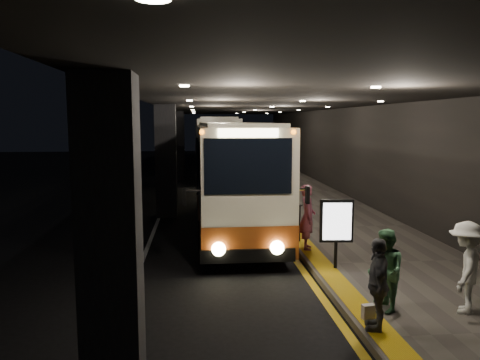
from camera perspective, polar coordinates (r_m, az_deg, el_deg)
name	(u,v)px	position (r m, az deg, el deg)	size (l,w,h in m)	color
ground	(207,241)	(14.95, -4.02, -7.39)	(90.00, 90.00, 0.00)	black
lane_line_white	(162,211)	(19.88, -9.55, -3.79)	(0.12, 50.00, 0.01)	silver
kerb_stripe_yellow	(260,210)	(20.00, 2.42, -3.63)	(0.18, 50.00, 0.01)	gold
sidewalk	(315,207)	(20.44, 9.11, -3.28)	(4.50, 50.00, 0.15)	#514C44
tactile_strip	(271,206)	(20.04, 3.84, -3.18)	(0.50, 50.00, 0.01)	gold
terminal_wall	(368,139)	(20.80, 15.31, 4.85)	(0.10, 50.00, 6.00)	black
support_columns	(166,161)	(18.57, -8.99, 2.29)	(0.80, 24.80, 4.40)	black
canopy	(264,101)	(19.68, 2.93, 9.63)	(9.00, 50.00, 0.40)	black
coach_main	(231,178)	(16.78, -1.13, 0.24)	(2.52, 11.61, 3.60)	beige
coach_second	(216,148)	(32.85, -2.93, 3.89)	(2.65, 12.40, 3.90)	beige
coach_third	(212,141)	(43.33, -3.40, 4.74)	(3.16, 12.72, 3.97)	beige
passenger_boarding	(308,217)	(13.36, 8.24, -4.49)	(0.67, 0.44, 1.85)	#B95674
passenger_waiting_green	(385,270)	(9.45, 17.32, -10.48)	(0.77, 0.48, 1.59)	#40744D
passenger_waiting_white	(466,267)	(9.93, 25.81, -9.54)	(1.13, 0.52, 1.75)	silver
passenger_waiting_grey	(378,284)	(8.61, 16.44, -12.05)	(0.95, 0.49, 1.63)	#56565B
bag_polka	(388,262)	(12.22, 17.55, -9.53)	(0.27, 0.12, 0.33)	black
bag_plain	(368,312)	(9.19, 15.37, -15.27)	(0.23, 0.13, 0.28)	beige
info_sign	(337,222)	(11.66, 11.68, -5.09)	(0.82, 0.18, 1.72)	black
stanchion_post	(300,224)	(14.19, 7.28, -5.28)	(0.05, 0.05, 1.12)	black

